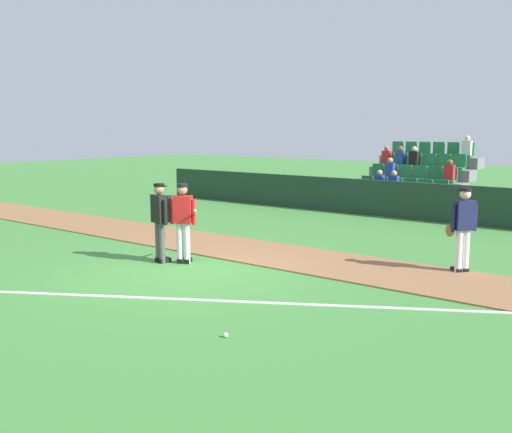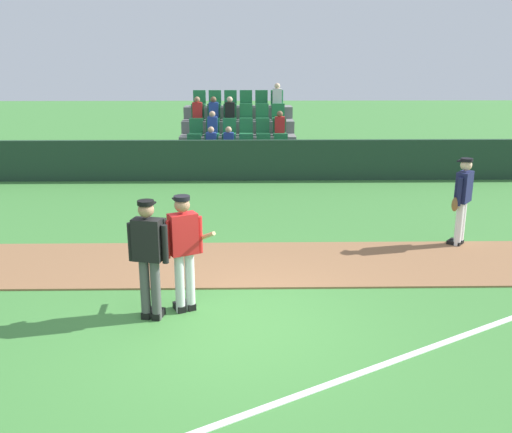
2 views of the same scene
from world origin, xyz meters
TOP-DOWN VIEW (x-y plane):
  - ground_plane at (0.00, 0.00)m, footprint 80.00×80.00m
  - infield_dirt_path at (0.00, 2.40)m, footprint 28.00×2.28m
  - foul_line_chalk at (3.00, -0.50)m, footprint 10.45×6.07m
  - dugout_fence at (0.00, 9.54)m, footprint 20.00×0.16m
  - stadium_bleachers at (-0.01, 11.84)m, footprint 3.90×3.80m
  - batter_red_jersey at (-0.63, 0.49)m, footprint 0.74×0.70m
  - umpire_home_plate at (-1.09, 0.25)m, footprint 0.58×0.37m
  - runner_navy_jersey at (4.48, 3.36)m, footprint 0.53×0.53m

SIDE VIEW (x-z plane):
  - ground_plane at x=0.00m, z-range 0.00..0.00m
  - foul_line_chalk at x=3.00m, z-range 0.00..0.01m
  - infield_dirt_path at x=0.00m, z-range 0.00..0.03m
  - dugout_fence at x=0.00m, z-range 0.00..1.22m
  - stadium_bleachers at x=-0.01m, z-range -0.60..2.10m
  - runner_navy_jersey at x=4.48m, z-range 0.08..1.84m
  - batter_red_jersey at x=-0.63m, z-range 0.09..1.85m
  - umpire_home_plate at x=-1.09m, z-range 0.12..1.88m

